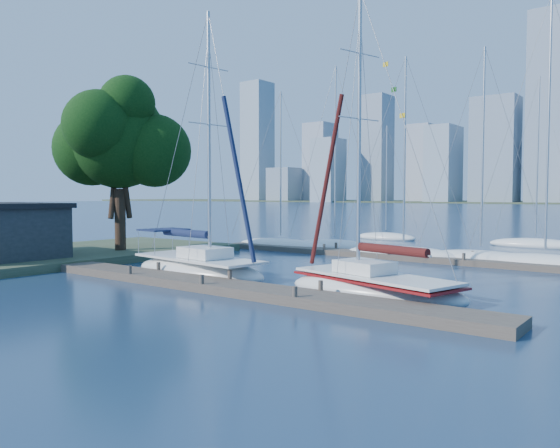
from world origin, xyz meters
The scene contains 14 objects.
ground centered at (0.00, 0.00, 0.00)m, with size 700.00×700.00×0.00m, color #182C4E.
near_dock centered at (0.00, 0.00, 0.20)m, with size 26.00×2.00×0.40m, color #433931.
far_dock centered at (2.00, 16.00, 0.18)m, with size 30.00×1.80×0.36m, color #433931.
shore centered at (-17.00, 3.00, 0.25)m, with size 12.00×22.00×0.50m, color #38472D.
tree centered at (-14.44, 5.52, 8.19)m, with size 9.13×8.33×12.15m.
sailboat_navy centered at (-3.64, 2.40, 1.08)m, with size 8.96×3.89×14.05m.
sailboat_maroon centered at (6.40, 2.83, 1.09)m, with size 8.43×4.65×13.48m.
bg_boat_0 centered at (-9.44, 17.21, 0.27)m, with size 8.69×5.31×12.88m.
bg_boat_1 centered at (-5.34, 18.83, 0.30)m, with size 8.06×3.83×14.64m.
bg_boat_2 centered at (1.41, 16.68, 0.28)m, with size 8.91×5.24×13.90m.
bg_boat_3 centered at (6.38, 17.25, 0.28)m, with size 7.98×4.80×13.83m.
bg_boat_4 centered at (10.12, 17.13, 0.30)m, with size 8.86×2.62×16.16m.
bg_boat_6 centered at (-6.72, 30.48, 0.24)m, with size 6.43×3.50×11.28m.
bg_boat_7 centered at (6.69, 30.63, 0.27)m, with size 7.65×4.08×14.21m.
Camera 1 is at (17.03, -17.61, 4.26)m, focal length 35.00 mm.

